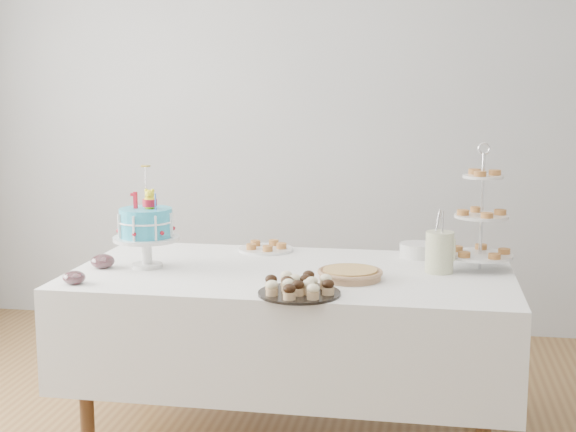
% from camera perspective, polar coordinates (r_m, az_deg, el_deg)
% --- Properties ---
extents(walls, '(5.04, 4.04, 2.70)m').
position_cam_1_polar(walls, '(3.16, -0.64, 5.17)').
color(walls, '#9FA1A4').
rests_on(walls, floor).
extents(table, '(1.92, 1.02, 0.77)m').
position_cam_1_polar(table, '(3.60, 0.28, -7.42)').
color(table, silver).
rests_on(table, floor).
extents(birthday_cake, '(0.30, 0.30, 0.46)m').
position_cam_1_polar(birthday_cake, '(3.63, -10.03, -1.70)').
color(birthday_cake, silver).
rests_on(birthday_cake, table).
extents(cupcake_tray, '(0.32, 0.32, 0.07)m').
position_cam_1_polar(cupcake_tray, '(3.13, 0.81, -4.97)').
color(cupcake_tray, black).
rests_on(cupcake_tray, table).
extents(pie, '(0.28, 0.28, 0.04)m').
position_cam_1_polar(pie, '(3.38, 4.44, -4.10)').
color(pie, tan).
rests_on(pie, table).
extents(tiered_stand, '(0.29, 0.29, 0.56)m').
position_cam_1_polar(tiered_stand, '(3.62, 13.59, -0.06)').
color(tiered_stand, silver).
rests_on(tiered_stand, table).
extents(plate_stack, '(0.17, 0.17, 0.07)m').
position_cam_1_polar(plate_stack, '(3.85, 9.21, -2.42)').
color(plate_stack, silver).
rests_on(plate_stack, table).
extents(pastry_plate, '(0.27, 0.27, 0.04)m').
position_cam_1_polar(pastry_plate, '(3.95, -1.58, -2.22)').
color(pastry_plate, silver).
rests_on(pastry_plate, table).
extents(jam_bowl_a, '(0.09, 0.09, 0.05)m').
position_cam_1_polar(jam_bowl_a, '(3.41, -14.96, -4.27)').
color(jam_bowl_a, silver).
rests_on(jam_bowl_a, table).
extents(jam_bowl_b, '(0.11, 0.11, 0.06)m').
position_cam_1_polar(jam_bowl_b, '(3.67, -13.03, -3.17)').
color(jam_bowl_b, silver).
rests_on(jam_bowl_b, table).
extents(utensil_pitcher, '(0.13, 0.12, 0.27)m').
position_cam_1_polar(utensil_pitcher, '(3.54, 10.73, -2.42)').
color(utensil_pitcher, white).
rests_on(utensil_pitcher, table).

